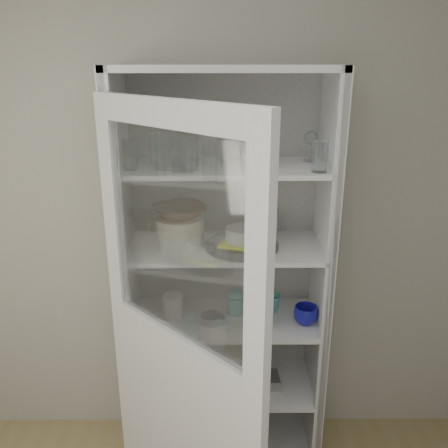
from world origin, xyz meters
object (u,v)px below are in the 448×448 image
at_px(plate_stack_back, 176,231).
at_px(grey_bowl_stack, 263,229).
at_px(goblet_3, 311,145).
at_px(white_ramekin, 242,234).
at_px(teal_jar, 236,304).
at_px(cream_bowl, 180,224).
at_px(cream_dish, 173,376).
at_px(goblet_2, 223,141).
at_px(terracotta_bowl, 180,211).
at_px(white_canister, 173,306).
at_px(goblet_0, 186,141).
at_px(plate_stack_front, 181,239).
at_px(goblet_1, 194,140).
at_px(tin_box, 262,380).
at_px(cupboard_door, 180,382).
at_px(mug_blue, 306,315).
at_px(mug_white, 260,319).
at_px(glass_platter, 242,245).
at_px(pantry_cabinet, 224,297).
at_px(measuring_cups, 211,319).
at_px(mug_teal, 271,303).
at_px(yellow_trivet, 242,242).

xyz_separation_m(plate_stack_back, grey_bowl_stack, (0.43, -0.06, 0.03)).
bearing_deg(goblet_3, white_ramekin, -161.64).
distance_m(grey_bowl_stack, teal_jar, 0.44).
height_order(cream_bowl, cream_dish, cream_bowl).
xyz_separation_m(goblet_2, grey_bowl_stack, (0.19, -0.08, -0.42)).
bearing_deg(terracotta_bowl, white_ramekin, 0.29).
bearing_deg(white_canister, cream_dish, -168.56).
bearing_deg(goblet_0, plate_stack_front, -101.49).
height_order(goblet_0, plate_stack_front, goblet_0).
distance_m(goblet_1, terracotta_bowl, 0.35).
bearing_deg(goblet_1, cream_dish, -138.49).
bearing_deg(terracotta_bowl, tin_box, 0.51).
distance_m(cupboard_door, mug_blue, 0.76).
distance_m(teal_jar, white_canister, 0.33).
relative_size(goblet_1, tin_box, 1.04).
bearing_deg(white_canister, mug_white, -13.95).
xyz_separation_m(terracotta_bowl, white_canister, (-0.05, 0.04, -0.52)).
relative_size(goblet_0, mug_blue, 1.53).
distance_m(goblet_3, glass_platter, 0.58).
height_order(pantry_cabinet, goblet_1, pantry_cabinet).
relative_size(goblet_1, measuring_cups, 1.74).
distance_m(goblet_1, goblet_2, 0.14).
distance_m(goblet_1, teal_jar, 0.87).
xyz_separation_m(grey_bowl_stack, measuring_cups, (-0.26, -0.09, -0.45)).
bearing_deg(mug_white, mug_blue, 12.65).
bearing_deg(goblet_1, goblet_0, -150.08).
relative_size(goblet_3, plate_stack_front, 0.74).
relative_size(cream_bowl, glass_platter, 0.63).
xyz_separation_m(goblet_1, plate_stack_front, (-0.06, -0.15, -0.45)).
height_order(mug_blue, cream_dish, mug_blue).
relative_size(cream_bowl, mug_teal, 2.21).
height_order(glass_platter, tin_box, glass_platter).
bearing_deg(goblet_1, mug_blue, -18.53).
xyz_separation_m(plate_stack_front, plate_stack_back, (-0.03, 0.13, 0.00)).
relative_size(mug_teal, cream_dish, 0.44).
distance_m(white_ramekin, white_canister, 0.54).
distance_m(goblet_0, terracotta_bowl, 0.34).
bearing_deg(tin_box, cream_bowl, -179.49).
xyz_separation_m(terracotta_bowl, mug_teal, (0.45, 0.09, -0.54)).
relative_size(plate_stack_front, yellow_trivet, 1.16).
bearing_deg(goblet_1, mug_teal, -9.59).
height_order(goblet_2, mug_white, goblet_2).
bearing_deg(glass_platter, terracotta_bowl, -179.71).
xyz_separation_m(cream_bowl, grey_bowl_stack, (0.40, 0.07, -0.05)).
relative_size(goblet_3, white_ramekin, 1.00).
bearing_deg(pantry_cabinet, yellow_trivet, -48.78).
distance_m(goblet_2, grey_bowl_stack, 0.47).
bearing_deg(pantry_cabinet, tin_box, -25.09).
distance_m(goblet_2, cream_bowl, 0.45).
relative_size(goblet_3, grey_bowl_stack, 1.13).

